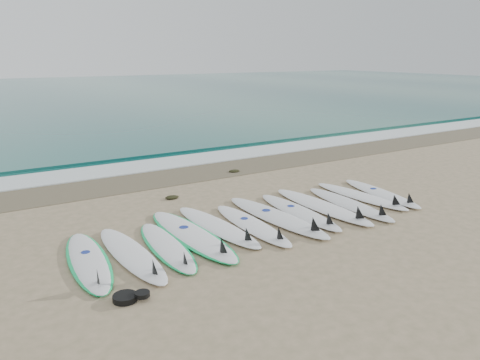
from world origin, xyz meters
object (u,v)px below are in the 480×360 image
surfboard_0 (88,261)px  surfboard_11 (382,193)px  surfboard_6 (278,217)px  leash_coil (129,297)px

surfboard_0 → surfboard_11: surfboard_11 is taller
surfboard_6 → surfboard_11: surfboard_6 is taller
surfboard_6 → leash_coil: size_ratio=6.39×
surfboard_11 → leash_coil: bearing=-158.7°
surfboard_0 → surfboard_11: size_ratio=0.99×
surfboard_0 → leash_coil: (0.16, -1.39, 0.00)m
leash_coil → surfboard_0: bearing=96.6°
surfboard_6 → leash_coil: (-3.45, -1.43, -0.02)m
surfboard_11 → leash_coil: (-6.40, -1.48, -0.01)m
surfboard_6 → surfboard_11: (2.95, 0.05, -0.01)m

